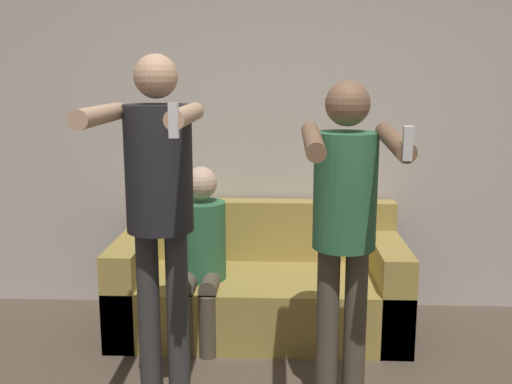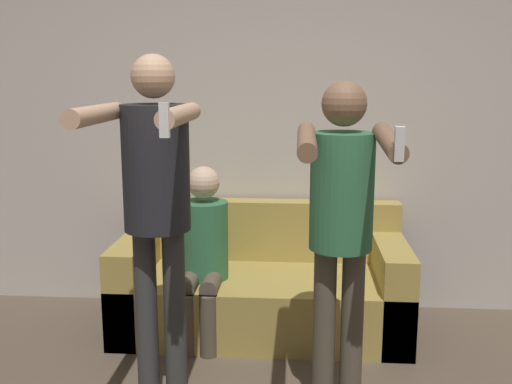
# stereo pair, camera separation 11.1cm
# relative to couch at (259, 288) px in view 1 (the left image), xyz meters

# --- Properties ---
(wall_back) EXTENTS (6.40, 0.06, 2.70)m
(wall_back) POSITION_rel_couch_xyz_m (0.10, 0.45, 1.08)
(wall_back) COLOR beige
(wall_back) RESTS_ON ground_plane
(couch) EXTENTS (1.87, 0.86, 0.80)m
(couch) POSITION_rel_couch_xyz_m (0.00, 0.00, 0.00)
(couch) COLOR #AD9347
(couch) RESTS_ON ground_plane
(person_standing_left) EXTENTS (0.44, 0.75, 1.77)m
(person_standing_left) POSITION_rel_couch_xyz_m (-0.44, -1.05, 0.85)
(person_standing_left) COLOR #383838
(person_standing_left) RESTS_ON ground_plane
(person_standing_right) EXTENTS (0.42, 0.69, 1.65)m
(person_standing_right) POSITION_rel_couch_xyz_m (0.44, -1.05, 0.76)
(person_standing_right) COLOR brown
(person_standing_right) RESTS_ON ground_plane
(person_seated) EXTENTS (0.30, 0.53, 1.11)m
(person_seated) POSITION_rel_couch_xyz_m (-0.36, -0.19, 0.33)
(person_seated) COLOR brown
(person_seated) RESTS_ON ground_plane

